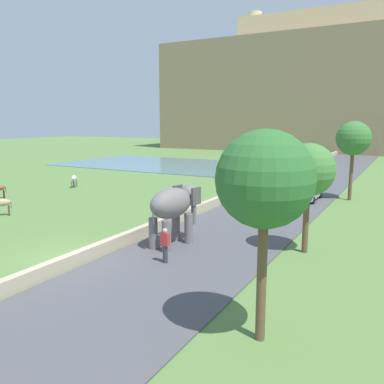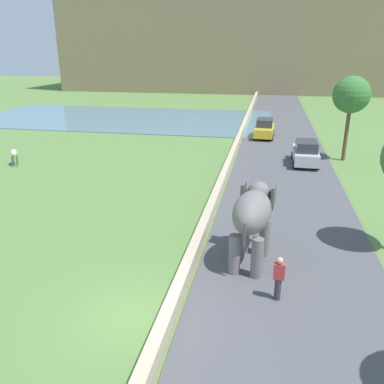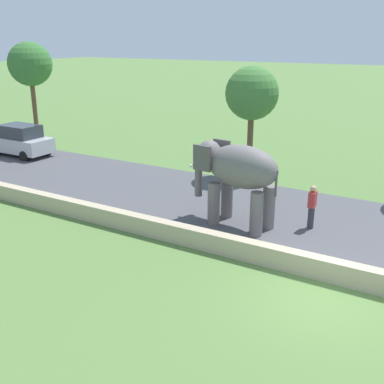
# 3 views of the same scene
# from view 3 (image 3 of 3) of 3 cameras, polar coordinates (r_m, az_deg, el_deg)

# --- Properties ---
(ground_plane) EXTENTS (220.00, 220.00, 0.00)m
(ground_plane) POSITION_cam_3_polar(r_m,az_deg,el_deg) (12.75, 15.48, -12.76)
(ground_plane) COLOR #567A3D
(elephant) EXTENTS (1.75, 3.55, 2.99)m
(elephant) POSITION_cam_3_polar(r_m,az_deg,el_deg) (16.22, 5.49, 2.55)
(elephant) COLOR slate
(elephant) RESTS_ON ground
(person_beside_elephant) EXTENTS (0.36, 0.22, 1.63)m
(person_beside_elephant) POSITION_cam_3_polar(r_m,az_deg,el_deg) (16.69, 14.49, -1.71)
(person_beside_elephant) COLOR #33333D
(person_beside_elephant) RESTS_ON ground
(car_silver) EXTENTS (1.81, 4.01, 1.80)m
(car_silver) POSITION_cam_3_polar(r_m,az_deg,el_deg) (28.17, -20.43, 5.94)
(car_silver) COLOR #B7B7BC
(car_silver) RESTS_ON ground
(tree_near) EXTENTS (2.48, 2.48, 5.23)m
(tree_near) POSITION_cam_3_polar(r_m,az_deg,el_deg) (22.11, 7.36, 11.83)
(tree_near) COLOR brown
(tree_near) RESTS_ON ground
(tree_mid) EXTENTS (2.66, 2.66, 6.22)m
(tree_mid) POSITION_cam_3_polar(r_m,az_deg,el_deg) (31.00, -19.25, 14.53)
(tree_mid) COLOR brown
(tree_mid) RESTS_ON ground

